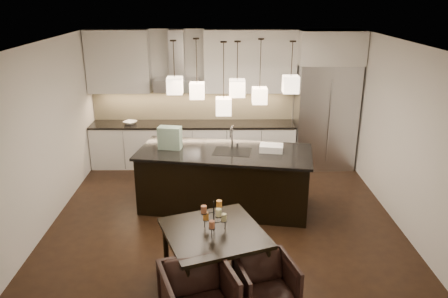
{
  "coord_description": "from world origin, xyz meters",
  "views": [
    {
      "loc": [
        -0.06,
        -6.28,
        3.48
      ],
      "look_at": [
        0.0,
        0.2,
        1.15
      ],
      "focal_mm": 35.0,
      "sensor_mm": 36.0,
      "label": 1
    }
  ],
  "objects_px": {
    "island_body": "(224,180)",
    "armchair_left": "(198,297)",
    "refrigerator": "(325,116)",
    "armchair_right": "(266,284)",
    "dining_table": "(214,255)"
  },
  "relations": [
    {
      "from": "island_body",
      "to": "armchair_left",
      "type": "distance_m",
      "value": 2.86
    },
    {
      "from": "island_body",
      "to": "armchair_left",
      "type": "bearing_deg",
      "value": -86.76
    },
    {
      "from": "refrigerator",
      "to": "armchair_right",
      "type": "bearing_deg",
      "value": -110.22
    },
    {
      "from": "armchair_right",
      "to": "armchair_left",
      "type": "bearing_deg",
      "value": -174.74
    },
    {
      "from": "dining_table",
      "to": "armchair_right",
      "type": "height_order",
      "value": "dining_table"
    },
    {
      "from": "dining_table",
      "to": "armchair_left",
      "type": "relative_size",
      "value": 1.51
    },
    {
      "from": "refrigerator",
      "to": "armchair_left",
      "type": "distance_m",
      "value": 5.36
    },
    {
      "from": "refrigerator",
      "to": "island_body",
      "type": "xyz_separation_m",
      "value": [
        -2.09,
        -1.9,
        -0.59
      ]
    },
    {
      "from": "armchair_left",
      "to": "island_body",
      "type": "bearing_deg",
      "value": 63.92
    },
    {
      "from": "island_body",
      "to": "dining_table",
      "type": "xyz_separation_m",
      "value": [
        -0.15,
        -2.03,
        -0.14
      ]
    },
    {
      "from": "island_body",
      "to": "armchair_right",
      "type": "xyz_separation_m",
      "value": [
        0.45,
        -2.55,
        -0.18
      ]
    },
    {
      "from": "dining_table",
      "to": "armchair_left",
      "type": "bearing_deg",
      "value": -122.17
    },
    {
      "from": "island_body",
      "to": "armchair_right",
      "type": "distance_m",
      "value": 2.6
    },
    {
      "from": "island_body",
      "to": "refrigerator",
      "type": "bearing_deg",
      "value": 51.82
    },
    {
      "from": "island_body",
      "to": "armchair_left",
      "type": "xyz_separation_m",
      "value": [
        -0.32,
        -2.84,
        -0.13
      ]
    }
  ]
}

